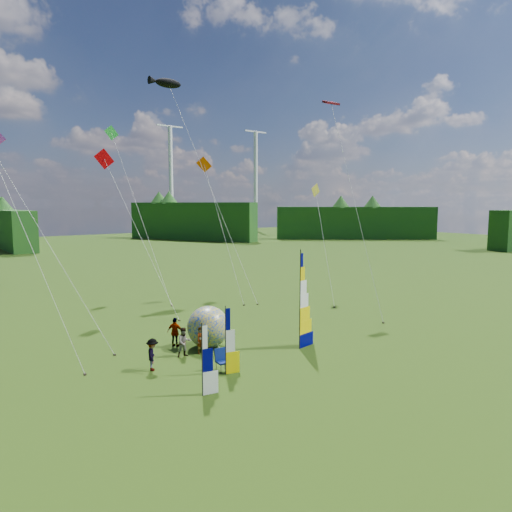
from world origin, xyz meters
TOP-DOWN VIEW (x-y plane):
  - ground at (0.00, 0.00)m, footprint 220.00×220.00m
  - treeline_ring at (0.00, 0.00)m, footprint 210.00×210.00m
  - turbine_left at (70.00, 95.00)m, footprint 8.00×1.20m
  - turbine_right at (45.00, 102.00)m, footprint 8.00×1.20m
  - feather_banner_main at (1.28, 2.81)m, footprint 1.50×0.34m
  - side_banner_left at (-4.35, 2.14)m, footprint 0.93×0.33m
  - side_banner_far at (-6.58, 0.69)m, footprint 0.94×0.29m
  - bol_inflatable at (-2.73, 6.35)m, footprint 3.04×3.04m
  - spectator_a at (-3.66, 5.61)m, footprint 0.57×0.38m
  - spectator_b at (-4.66, 5.75)m, footprint 0.83×0.48m
  - spectator_c at (-6.96, 4.88)m, footprint 0.83×1.13m
  - spectator_d at (-4.21, 7.62)m, footprint 0.94×1.08m
  - camp_chair at (-4.25, 2.55)m, footprint 0.72×0.72m
  - kite_whale at (6.19, 20.28)m, footprint 8.82×17.21m
  - kite_rainbow_delta at (-9.91, 12.55)m, footprint 8.80×12.76m
  - kite_parafoil at (11.20, 7.21)m, footprint 8.18×11.76m
  - small_kite_red at (-2.33, 16.50)m, footprint 5.39×10.24m
  - small_kite_orange at (6.48, 18.53)m, footprint 8.82×12.67m
  - small_kite_yellow at (12.43, 11.51)m, footprint 6.55×8.40m
  - small_kite_pink at (-11.89, 8.64)m, footprint 6.49×7.09m
  - small_kite_green at (0.54, 23.12)m, footprint 2.96×13.84m

SIDE VIEW (x-z plane):
  - ground at x=0.00m, z-range 0.00..0.00m
  - camp_chair at x=-4.25m, z-range 0.00..1.15m
  - spectator_a at x=-3.66m, z-range 0.00..1.53m
  - spectator_b at x=-4.66m, z-range 0.00..1.63m
  - spectator_c at x=-6.96m, z-range 0.00..1.64m
  - spectator_d at x=-4.21m, z-range 0.00..1.75m
  - bol_inflatable at x=-2.73m, z-range 0.00..2.45m
  - side_banner_far at x=-6.58m, z-range 0.00..3.15m
  - side_banner_left at x=-4.35m, z-range 0.00..3.34m
  - feather_banner_main at x=1.28m, z-range 0.00..5.60m
  - treeline_ring at x=0.00m, z-range 0.00..8.00m
  - small_kite_yellow at x=12.43m, z-range 0.00..10.72m
  - small_kite_red at x=-2.33m, z-range 0.00..13.25m
  - small_kite_orange at x=6.48m, z-range 0.00..13.53m
  - kite_rainbow_delta at x=-9.91m, z-range 0.00..14.70m
  - small_kite_pink at x=-11.89m, z-range 0.00..16.08m
  - small_kite_green at x=0.54m, z-range 0.00..16.49m
  - kite_parafoil at x=11.20m, z-range 0.00..18.19m
  - kite_whale at x=6.19m, z-range 0.00..22.08m
  - turbine_left at x=70.00m, z-range 0.00..30.00m
  - turbine_right at x=45.00m, z-range 0.00..30.00m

